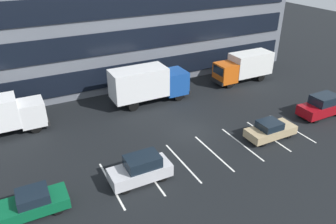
{
  "coord_description": "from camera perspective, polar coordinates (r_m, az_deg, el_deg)",
  "views": [
    {
      "loc": [
        -12.97,
        -21.03,
        14.75
      ],
      "look_at": [
        -1.22,
        1.81,
        1.4
      ],
      "focal_mm": 34.96,
      "sensor_mm": 36.0,
      "label": 1
    }
  ],
  "objects": [
    {
      "name": "sedan_tan",
      "position": [
        28.84,
        17.4,
        -3.0
      ],
      "size": [
        4.36,
        1.82,
        1.56
      ],
      "color": "tan",
      "rests_on": "ground_plane"
    },
    {
      "name": "ground_plane",
      "position": [
        28.78,
        3.82,
        -3.44
      ],
      "size": [
        120.0,
        120.0,
        0.0
      ],
      "primitive_type": "plane",
      "color": "black"
    },
    {
      "name": "box_truck_blue",
      "position": [
        33.25,
        -3.47,
        5.08
      ],
      "size": [
        8.12,
        2.69,
        3.76
      ],
      "color": "#194799",
      "rests_on": "ground_plane"
    },
    {
      "name": "suv_silver",
      "position": [
        22.83,
        -4.76,
        -9.89
      ],
      "size": [
        4.28,
        1.81,
        1.94
      ],
      "color": "silver",
      "rests_on": "ground_plane"
    },
    {
      "name": "box_truck_orange",
      "position": [
        39.66,
        13.12,
        7.81
      ],
      "size": [
        7.23,
        2.39,
        3.35
      ],
      "color": "#D85914",
      "rests_on": "ground_plane"
    },
    {
      "name": "sedan_forest",
      "position": [
        22.1,
        -22.73,
        -14.5
      ],
      "size": [
        4.39,
        1.84,
        1.57
      ],
      "color": "#0C5933",
      "rests_on": "ground_plane"
    },
    {
      "name": "lot_markings",
      "position": [
        26.22,
        7.92,
        -7.06
      ],
      "size": [
        16.94,
        5.4,
        0.01
      ],
      "color": "silver",
      "rests_on": "ground_plane"
    },
    {
      "name": "suv_maroon",
      "position": [
        34.21,
        25.27,
        0.96
      ],
      "size": [
        4.56,
        1.93,
        2.06
      ],
      "color": "maroon",
      "rests_on": "ground_plane"
    }
  ]
}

